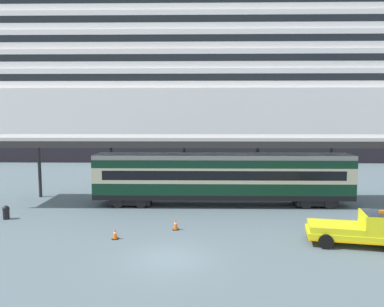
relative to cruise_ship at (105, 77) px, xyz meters
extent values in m
plane|color=slate|center=(15.68, -50.85, -14.06)|extent=(400.00, 400.00, 0.00)
cube|color=black|center=(0.04, 0.01, -12.38)|extent=(124.11, 26.39, 3.35)
cube|color=white|center=(0.04, 0.01, -6.79)|extent=(124.11, 26.39, 7.82)
cube|color=white|center=(0.04, 0.01, -1.40)|extent=(114.18, 24.28, 2.96)
cube|color=black|center=(0.04, -12.08, -1.25)|extent=(109.21, 0.12, 1.07)
cube|color=white|center=(0.04, 0.01, 1.56)|extent=(109.61, 23.30, 2.96)
cube|color=black|center=(0.04, -11.59, 1.71)|extent=(104.84, 0.12, 1.07)
cube|color=white|center=(0.04, 0.01, 4.52)|extent=(105.04, 22.33, 2.96)
cube|color=black|center=(0.04, -11.11, 4.67)|extent=(100.48, 0.12, 1.07)
cube|color=white|center=(0.04, 0.01, 7.48)|extent=(100.48, 21.36, 2.96)
cube|color=black|center=(0.04, -10.62, 7.62)|extent=(96.11, 0.12, 1.07)
cube|color=white|center=(0.04, 0.01, 10.44)|extent=(95.91, 20.39, 2.96)
cube|color=black|center=(0.04, -10.13, 10.58)|extent=(91.74, 0.12, 1.07)
cube|color=white|center=(0.04, 0.01, 13.40)|extent=(91.34, 19.42, 2.96)
cube|color=#B7B7B7|center=(19.05, -39.02, -8.67)|extent=(37.96, 5.16, 0.25)
cube|color=#282828|center=(19.05, -41.50, -9.05)|extent=(37.96, 0.20, 0.50)
cylinder|color=#282828|center=(3.23, -36.84, -11.43)|extent=(0.28, 0.28, 5.26)
cylinder|color=#282828|center=(9.56, -36.84, -11.43)|extent=(0.28, 0.28, 5.26)
cylinder|color=#282828|center=(15.89, -36.84, -11.43)|extent=(0.28, 0.28, 5.26)
cylinder|color=#282828|center=(22.21, -36.84, -11.43)|extent=(0.28, 0.28, 5.26)
cylinder|color=#282828|center=(28.54, -36.84, -11.43)|extent=(0.28, 0.28, 5.26)
cube|color=black|center=(19.05, -39.52, -13.21)|extent=(20.17, 2.80, 0.40)
cube|color=#0F3823|center=(19.05, -39.52, -12.56)|extent=(20.17, 2.80, 0.90)
cube|color=beige|center=(19.05, -39.52, -11.51)|extent=(20.17, 2.80, 1.20)
cube|color=black|center=(19.05, -40.89, -11.46)|extent=(18.56, 0.08, 0.72)
cube|color=#0F3823|center=(19.05, -39.52, -10.61)|extent=(20.17, 2.80, 0.60)
cube|color=#A0A0A0|center=(19.05, -39.52, -10.13)|extent=(20.17, 2.69, 0.36)
cube|color=black|center=(11.79, -39.52, -13.61)|extent=(3.20, 2.35, 0.50)
cylinder|color=black|center=(10.89, -40.69, -13.64)|extent=(0.84, 0.12, 0.84)
cylinder|color=black|center=(12.69, -40.69, -13.64)|extent=(0.84, 0.12, 0.84)
cube|color=black|center=(26.31, -39.52, -13.61)|extent=(3.20, 2.35, 0.50)
cylinder|color=black|center=(25.41, -40.69, -13.64)|extent=(0.84, 0.12, 0.84)
cylinder|color=black|center=(27.21, -40.69, -13.64)|extent=(0.84, 0.12, 0.84)
cube|color=yellow|center=(25.86, -48.64, -13.48)|extent=(5.49, 2.95, 0.36)
cube|color=#F2B20C|center=(25.86, -48.64, -13.61)|extent=(5.49, 2.97, 0.12)
cube|color=yellow|center=(27.29, -48.92, -12.75)|extent=(2.61, 2.32, 1.10)
cube|color=yellow|center=(24.84, -48.44, -13.12)|extent=(3.22, 2.44, 0.36)
cylinder|color=black|center=(27.68, -47.97, -13.66)|extent=(0.83, 0.40, 0.80)
cylinder|color=black|center=(24.41, -47.34, -13.66)|extent=(0.83, 0.40, 0.80)
cylinder|color=black|center=(24.03, -49.30, -13.66)|extent=(0.83, 0.40, 0.80)
cube|color=black|center=(12.31, -47.93, -14.04)|extent=(0.36, 0.36, 0.04)
cone|color=#EA590F|center=(12.31, -47.93, -13.72)|extent=(0.30, 0.30, 0.60)
cylinder|color=white|center=(12.31, -47.93, -13.69)|extent=(0.17, 0.17, 0.08)
cube|color=black|center=(15.72, -46.09, -14.04)|extent=(0.36, 0.36, 0.04)
cone|color=#EA590F|center=(15.72, -46.09, -13.67)|extent=(0.30, 0.30, 0.69)
cylinder|color=white|center=(15.72, -46.09, -13.64)|extent=(0.17, 0.17, 0.10)
cylinder|color=black|center=(3.82, -43.90, -13.71)|extent=(0.44, 0.44, 0.70)
sphere|color=black|center=(3.82, -43.90, -13.34)|extent=(0.48, 0.48, 0.48)
camera|label=1|loc=(17.18, -69.03, -6.85)|focal=35.10mm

